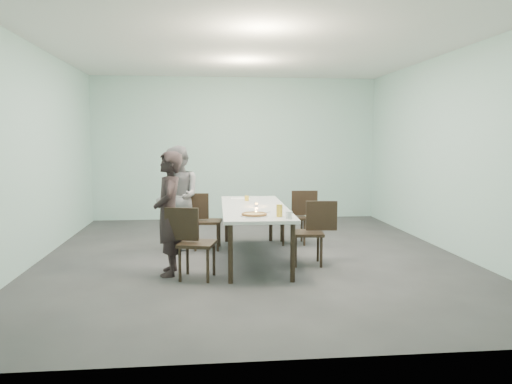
{
  "coord_description": "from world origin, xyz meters",
  "views": [
    {
      "loc": [
        -0.68,
        -7.14,
        1.69
      ],
      "look_at": [
        0.0,
        -0.6,
        1.0
      ],
      "focal_mm": 35.0,
      "sensor_mm": 36.0,
      "label": 1
    }
  ],
  "objects": [
    {
      "name": "ground",
      "position": [
        0.0,
        0.0,
        0.0
      ],
      "size": [
        7.0,
        7.0,
        0.0
      ],
      "primitive_type": "plane",
      "color": "#333335",
      "rests_on": "ground"
    },
    {
      "name": "room_shell",
      "position": [
        0.0,
        0.0,
        2.03
      ],
      "size": [
        6.02,
        7.02,
        3.01
      ],
      "color": "#A8D4CC",
      "rests_on": "ground"
    },
    {
      "name": "table",
      "position": [
        0.02,
        -0.18,
        0.69
      ],
      "size": [
        0.97,
        2.62,
        0.75
      ],
      "rotation": [
        0.0,
        0.0,
        -0.03
      ],
      "color": "white",
      "rests_on": "ground"
    },
    {
      "name": "chair_near_left",
      "position": [
        -0.86,
        -1.12,
        0.5
      ],
      "size": [
        0.65,
        0.51,
        0.87
      ],
      "rotation": [
        0.0,
        0.0,
        -0.24
      ],
      "color": "black",
      "rests_on": "ground"
    },
    {
      "name": "chair_far_left",
      "position": [
        -0.72,
        0.53,
        0.5
      ],
      "size": [
        0.63,
        0.46,
        0.87
      ],
      "rotation": [
        0.0,
        0.0,
        -0.11
      ],
      "color": "black",
      "rests_on": "ground"
    },
    {
      "name": "chair_near_right",
      "position": [
        0.78,
        -0.6,
        0.5
      ],
      "size": [
        0.63,
        0.46,
        0.87
      ],
      "rotation": [
        0.0,
        0.0,
        3.04
      ],
      "color": "black",
      "rests_on": "ground"
    },
    {
      "name": "chair_far_right",
      "position": [
        0.83,
        0.77,
        0.5
      ],
      "size": [
        0.62,
        0.45,
        0.87
      ],
      "rotation": [
        0.0,
        0.0,
        3.08
      ],
      "color": "black",
      "rests_on": "ground"
    },
    {
      "name": "diner_near",
      "position": [
        -1.13,
        -0.91,
        0.78
      ],
      "size": [
        0.38,
        0.57,
        1.55
      ],
      "primitive_type": "imported",
      "rotation": [
        0.0,
        0.0,
        -1.55
      ],
      "color": "black",
      "rests_on": "ground"
    },
    {
      "name": "diner_far",
      "position": [
        -1.09,
        0.57,
        0.8
      ],
      "size": [
        0.86,
        0.95,
        1.61
      ],
      "primitive_type": "imported",
      "rotation": [
        0.0,
        0.0,
        -1.19
      ],
      "color": "gray",
      "rests_on": "ground"
    },
    {
      "name": "pizza",
      "position": [
        -0.07,
        -1.07,
        0.77
      ],
      "size": [
        0.34,
        0.34,
        0.04
      ],
      "color": "white",
      "rests_on": "table"
    },
    {
      "name": "side_plate",
      "position": [
        0.08,
        -0.72,
        0.76
      ],
      "size": [
        0.18,
        0.18,
        0.01
      ],
      "primitive_type": "cylinder",
      "color": "white",
      "rests_on": "table"
    },
    {
      "name": "beer_glass",
      "position": [
        0.23,
        -1.14,
        0.82
      ],
      "size": [
        0.08,
        0.08,
        0.15
      ],
      "primitive_type": "cylinder",
      "color": "gold",
      "rests_on": "table"
    },
    {
      "name": "water_tumbler",
      "position": [
        0.32,
        -1.32,
        0.8
      ],
      "size": [
        0.08,
        0.08,
        0.09
      ],
      "primitive_type": "cylinder",
      "color": "silver",
      "rests_on": "table"
    },
    {
      "name": "tealight",
      "position": [
        0.05,
        -0.19,
        0.77
      ],
      "size": [
        0.06,
        0.06,
        0.05
      ],
      "color": "silver",
      "rests_on": "table"
    },
    {
      "name": "amber_tumbler",
      "position": [
        -0.03,
        0.5,
        0.79
      ],
      "size": [
        0.07,
        0.07,
        0.08
      ],
      "primitive_type": "cylinder",
      "color": "gold",
      "rests_on": "table"
    },
    {
      "name": "menu",
      "position": [
        -0.11,
        0.78,
        0.75
      ],
      "size": [
        0.31,
        0.23,
        0.01
      ],
      "primitive_type": "cube",
      "rotation": [
        0.0,
        0.0,
        -0.03
      ],
      "color": "silver",
      "rests_on": "table"
    }
  ]
}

